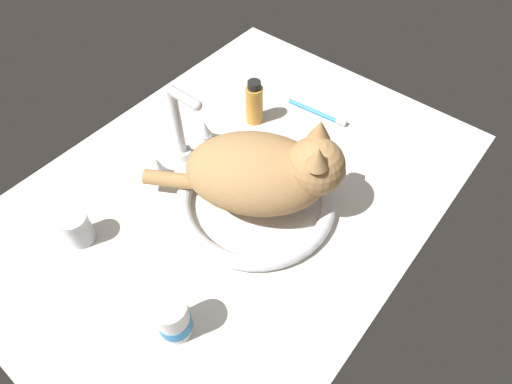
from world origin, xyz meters
TOP-DOWN VIEW (x-y plane):
  - countertop at (0.00, 0.00)cm, footprint 105.06×76.37cm
  - sink_basin at (0.07, -5.99)cm, footprint 33.63×33.63cm
  - faucet at (0.07, 15.00)cm, footprint 18.12×10.21cm
  - cat at (1.25, -7.97)cm, footprint 29.89×37.71cm
  - pill_bottle at (-29.66, -12.61)cm, footprint 5.90×5.90cm
  - metal_jar at (-28.54, 15.38)cm, footprint 5.47×5.47cm
  - amber_bottle at (20.00, 10.86)cm, footprint 4.18×4.18cm
  - toothbrush at (31.81, -0.41)cm, footprint 2.60×16.27cm

SIDE VIEW (x-z plane):
  - countertop at x=0.00cm, z-range 0.00..3.00cm
  - toothbrush at x=31.81cm, z-range 2.78..4.48cm
  - sink_basin at x=0.07cm, z-range 2.84..6.04cm
  - metal_jar at x=-28.54cm, z-range 3.02..10.11cm
  - pill_bottle at x=-29.66cm, z-range 2.66..12.30cm
  - amber_bottle at x=20.00cm, z-range 2.64..14.32cm
  - faucet at x=0.07cm, z-range 0.72..20.98cm
  - cat at x=1.25cm, z-range 4.30..23.12cm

